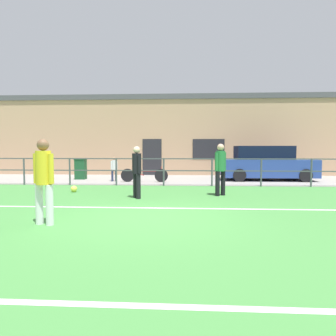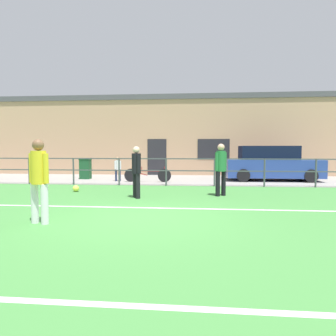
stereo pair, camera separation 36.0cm
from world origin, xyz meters
name	(u,v)px [view 1 (the left image)]	position (x,y,z in m)	size (l,w,h in m)	color
ground	(144,219)	(0.00, 0.00, -0.02)	(60.00, 44.00, 0.04)	#42843D
field_line_touchline	(150,208)	(0.00, 1.16, 0.00)	(36.00, 0.11, 0.00)	white
field_line_hash	(91,304)	(0.00, -3.84, 0.00)	(36.00, 0.11, 0.00)	white
pavement_strip	(167,180)	(0.00, 8.50, 0.01)	(48.00, 5.00, 0.02)	gray
perimeter_fence	(164,168)	(0.00, 6.00, 0.75)	(36.07, 0.07, 1.15)	#474C51
clubhouse_facade	(171,136)	(0.00, 12.20, 2.34)	(28.00, 2.56, 4.67)	tan
player_goalkeeper	(137,169)	(-0.60, 2.72, 0.92)	(0.29, 0.39, 1.62)	black
player_striker	(220,166)	(2.06, 3.42, 0.97)	(0.39, 0.33, 1.71)	black
player_winger	(44,176)	(-1.94, -0.72, 0.99)	(0.46, 0.30, 1.74)	white
soccer_ball_match	(74,189)	(-3.06, 3.93, 0.11)	(0.23, 0.23, 0.23)	#E5E04C
spectator_child	(114,167)	(-2.43, 7.43, 0.67)	(0.30, 0.20, 1.15)	#232D4C
parked_car_red	(266,164)	(4.83, 8.48, 0.80)	(4.39, 1.92, 1.66)	#28428E
bicycle_parked_0	(144,175)	(-0.99, 7.20, 0.34)	(2.17, 0.04, 0.71)	black
trash_bin_0	(81,169)	(-4.34, 8.31, 0.55)	(0.53, 0.45, 1.04)	#194C28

